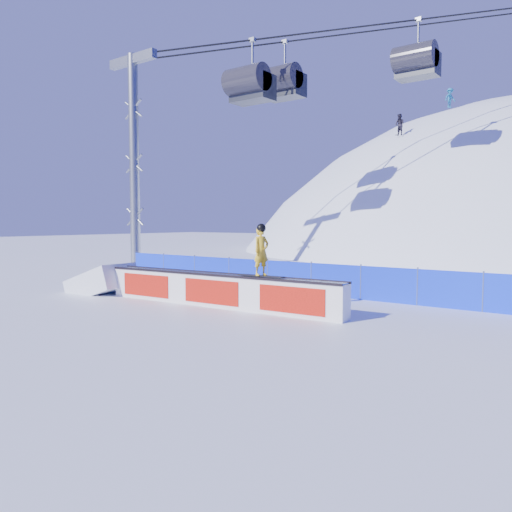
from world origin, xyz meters
The scene contains 6 objects.
ground centered at (0.00, 0.00, 0.00)m, with size 160.00×160.00×0.00m, color white.
snow_hill centered at (0.00, 42.00, -18.00)m, with size 64.00×64.00×64.00m.
safety_fence centered at (0.00, 4.50, 0.60)m, with size 22.05×0.05×1.30m.
rail_box centered at (-2.13, 0.43, 0.53)m, with size 9.04×1.10×1.08m.
snow_ramp centered at (-7.77, 0.14, 0.00)m, with size 2.44×1.62×0.91m, color white, non-canonical shape.
snowboarder centered at (-0.41, 0.52, 1.87)m, with size 1.54×0.61×1.60m.
Camera 1 is at (8.44, -11.62, 2.75)m, focal length 35.00 mm.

